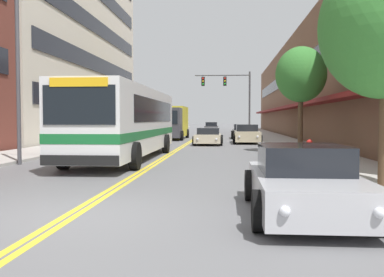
{
  "coord_description": "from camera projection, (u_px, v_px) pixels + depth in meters",
  "views": [
    {
      "loc": [
        2.91,
        -7.93,
        1.81
      ],
      "look_at": [
        0.04,
        27.31,
        0.2
      ],
      "focal_mm": 40.0,
      "sensor_mm": 36.0,
      "label": 1
    }
  ],
  "objects": [
    {
      "name": "car_dark_grey_moving_second",
      "position": [
        211.0,
        128.0,
        55.8
      ],
      "size": [
        1.96,
        4.58,
        1.41
      ],
      "color": "#38383D",
      "rests_on": "ground_plane"
    },
    {
      "name": "street_lamp_left_near",
      "position": [
        27.0,
        51.0,
        16.74
      ],
      "size": [
        2.51,
        0.28,
        7.43
      ],
      "color": "#47474C",
      "rests_on": "ground_plane"
    },
    {
      "name": "car_beige_parked_right_mid",
      "position": [
        247.0,
        134.0,
        32.21
      ],
      "size": [
        2.08,
        4.84,
        1.41
      ],
      "color": "#BCAD89",
      "rests_on": "ground_plane"
    },
    {
      "name": "office_tower_left",
      "position": [
        36.0,
        11.0,
        40.4
      ],
      "size": [
        12.08,
        30.15,
        24.14
      ],
      "color": "beige",
      "rests_on": "ground_plane"
    },
    {
      "name": "street_tree_right_mid",
      "position": [
        301.0,
        75.0,
        22.67
      ],
      "size": [
        2.68,
        2.68,
        5.53
      ],
      "color": "brown",
      "rests_on": "sidewalk_right"
    },
    {
      "name": "traffic_signal_mast",
      "position": [
        231.0,
        91.0,
        43.28
      ],
      "size": [
        5.63,
        0.38,
        6.6
      ],
      "color": "#47474C",
      "rests_on": "ground_plane"
    },
    {
      "name": "fire_hydrant",
      "position": [
        309.0,
        152.0,
        15.75
      ],
      "size": [
        0.33,
        0.25,
        0.93
      ],
      "color": "red",
      "rests_on": "sidewalk_right"
    },
    {
      "name": "centre_line",
      "position": [
        199.0,
        136.0,
        45.05
      ],
      "size": [
        0.34,
        106.0,
        0.01
      ],
      "color": "yellow",
      "rests_on": "ground_plane"
    },
    {
      "name": "sidewalk_right",
      "position": [
        268.0,
        136.0,
        44.46
      ],
      "size": [
        3.39,
        106.0,
        0.13
      ],
      "color": "#B2ADA5",
      "rests_on": "ground_plane"
    },
    {
      "name": "storefront_row_right",
      "position": [
        327.0,
        88.0,
        43.76
      ],
      "size": [
        9.1,
        68.0,
        9.91
      ],
      "color": "brown",
      "rests_on": "ground_plane"
    },
    {
      "name": "ground_plane",
      "position": [
        199.0,
        136.0,
        45.05
      ],
      "size": [
        240.0,
        240.0,
        0.0
      ],
      "primitive_type": "plane",
      "color": "slate"
    },
    {
      "name": "car_silver_parked_right_foreground",
      "position": [
        303.0,
        182.0,
        8.1
      ],
      "size": [
        2.09,
        4.43,
        1.31
      ],
      "color": "#B7B7BC",
      "rests_on": "ground_plane"
    },
    {
      "name": "car_champagne_moving_lead",
      "position": [
        208.0,
        137.0,
        30.46
      ],
      "size": [
        2.05,
        4.66,
        1.18
      ],
      "color": "beige",
      "rests_on": "ground_plane"
    },
    {
      "name": "box_truck",
      "position": [
        171.0,
        122.0,
        38.59
      ],
      "size": [
        2.69,
        7.43,
        2.95
      ],
      "color": "#38383D",
      "rests_on": "ground_plane"
    },
    {
      "name": "car_charcoal_parked_left_near",
      "position": [
        138.0,
        134.0,
        35.55
      ],
      "size": [
        1.97,
        4.34,
        1.27
      ],
      "color": "#232328",
      "rests_on": "ground_plane"
    },
    {
      "name": "car_navy_parked_left_far",
      "position": [
        153.0,
        131.0,
        42.33
      ],
      "size": [
        2.13,
        4.85,
        1.35
      ],
      "color": "#19234C",
      "rests_on": "ground_plane"
    },
    {
      "name": "city_bus",
      "position": [
        127.0,
        120.0,
        19.51
      ],
      "size": [
        2.9,
        12.59,
        3.14
      ],
      "color": "silver",
      "rests_on": "ground_plane"
    },
    {
      "name": "sidewalk_left",
      "position": [
        132.0,
        135.0,
        45.63
      ],
      "size": [
        3.39,
        106.0,
        0.13
      ],
      "color": "#B2ADA5",
      "rests_on": "ground_plane"
    },
    {
      "name": "car_black_parked_right_far",
      "position": [
        243.0,
        132.0,
        40.06
      ],
      "size": [
        2.12,
        4.78,
        1.34
      ],
      "color": "black",
      "rests_on": "ground_plane"
    }
  ]
}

